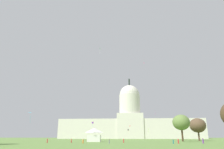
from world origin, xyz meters
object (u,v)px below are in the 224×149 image
Objects in this scene: tree_east_far at (198,125)px; kite_cyan_low at (31,114)px; kite_green_high at (100,49)px; kite_pink_high at (144,63)px; capitol_building at (130,122)px; kite_lime_low at (148,130)px; person_orange_deep_crowd at (83,141)px; kite_violet_low at (93,123)px; event_tent at (94,135)px; person_red_front_center at (124,141)px; person_red_mid_right at (47,141)px; person_red_front_right at (71,141)px; person_grey_lawn_far_left at (109,141)px; person_purple_aisle_center at (203,141)px; kite_red_low at (130,126)px; person_red_lawn_far_right at (178,141)px; kite_magenta_mid at (155,111)px; kite_black_low at (128,130)px; person_teal_back_center at (173,141)px; tree_east_near at (181,122)px.

tree_east_far is 3.04× the size of kite_cyan_low.
kite_pink_high is at bearing 164.07° from kite_green_high.
capitol_building reaches higher than kite_cyan_low.
kite_cyan_low is at bearing -174.78° from kite_lime_low.
kite_violet_low reaches higher than person_orange_deep_crowd.
event_tent reaches higher than person_red_front_center.
person_red_mid_right is at bearing 20.11° from kite_green_high.
kite_green_high is at bearing -49.89° from person_red_front_center.
person_red_front_right reaches higher than person_grey_lawn_far_left.
person_red_front_right is 72.87m from kite_green_high.
tree_east_far reaches higher than kite_cyan_low.
person_red_mid_right is 16.34m from person_orange_deep_crowd.
person_grey_lawn_far_left is 79.45m from kite_green_high.
kite_pink_high is at bearing 18.27° from person_grey_lawn_far_left.
kite_pink_high is at bearing -164.04° from person_orange_deep_crowd.
person_purple_aisle_center is 0.45× the size of kite_cyan_low.
kite_red_low is (2.55, 111.01, 10.69)m from person_red_front_center.
kite_pink_high is (27.97, 77.08, 55.63)m from person_orange_deep_crowd.
person_red_lawn_far_right is at bearing -51.60° from person_grey_lawn_far_left.
person_red_lawn_far_right is 22.95m from person_grey_lawn_far_left.
event_tent is 1.80× the size of kite_magenta_mid.
event_tent is at bearing -70.00° from kite_black_low.
tree_east_far is 85.51m from kite_cyan_low.
capitol_building is at bearing -169.20° from kite_red_low.
kite_red_low reaches higher than person_red_mid_right.
kite_red_low is (-0.31, -32.35, -5.37)m from capitol_building.
person_red_lawn_far_right is 1.53× the size of kite_pink_high.
kite_magenta_mid is at bearing -108.67° from person_purple_aisle_center.
person_red_lawn_far_right is (-8.32, -1.10, -0.06)m from person_purple_aisle_center.
capitol_building is at bearing -100.14° from person_purple_aisle_center.
kite_black_low is at bearing 9.82° from person_red_mid_right.
kite_black_low is (-1.67, 7.75, -3.19)m from kite_red_low.
kite_red_low reaches higher than person_teal_back_center.
kite_lime_low is at bearing 56.04° from kite_magenta_mid.
kite_magenta_mid is at bearing -6.96° from kite_cyan_low.
event_tent is 110.60m from kite_lime_low.
kite_red_low is at bearing -145.30° from person_red_lawn_far_right.
kite_magenta_mid is 67.55m from kite_violet_low.
person_grey_lawn_far_left is (15.19, -8.85, -0.02)m from person_red_front_right.
tree_east_near is at bearing 13.82° from event_tent.
capitol_building reaches higher than person_grey_lawn_far_left.
kite_violet_low is at bearing 174.50° from kite_lime_low.
kite_pink_high is 39.40m from kite_green_high.
person_teal_back_center reaches higher than person_orange_deep_crowd.
person_teal_back_center is (-11.56, -35.62, -8.20)m from tree_east_near.
person_red_lawn_far_right is 0.47× the size of kite_magenta_mid.
person_orange_deep_crowd is at bearing -106.11° from person_teal_back_center.
person_orange_deep_crowd is (-0.03, -21.93, -2.31)m from event_tent.
person_teal_back_center is 18.95m from person_red_front_center.
kite_pink_high is (-12.21, 74.77, 55.48)m from person_purple_aisle_center.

